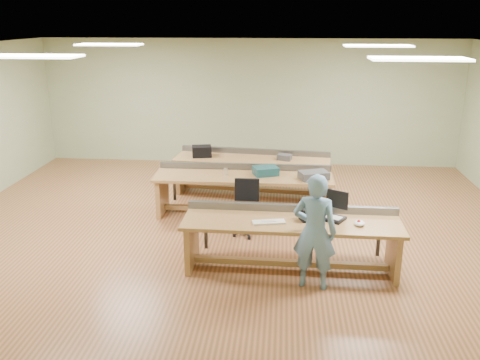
# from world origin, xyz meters

# --- Properties ---
(floor) EXTENTS (10.00, 10.00, 0.00)m
(floor) POSITION_xyz_m (0.00, 0.00, 0.00)
(floor) COLOR #9D613B
(floor) RESTS_ON ground
(ceiling) EXTENTS (10.00, 10.00, 0.00)m
(ceiling) POSITION_xyz_m (0.00, 0.00, 3.00)
(ceiling) COLOR silver
(ceiling) RESTS_ON wall_back
(wall_back) EXTENTS (10.00, 0.04, 3.00)m
(wall_back) POSITION_xyz_m (0.00, 4.00, 1.50)
(wall_back) COLOR gray
(wall_back) RESTS_ON floor
(wall_front) EXTENTS (10.00, 0.04, 3.00)m
(wall_front) POSITION_xyz_m (0.00, -4.00, 1.50)
(wall_front) COLOR gray
(wall_front) RESTS_ON floor
(fluor_panels) EXTENTS (6.20, 3.50, 0.03)m
(fluor_panels) POSITION_xyz_m (0.00, 0.00, 2.97)
(fluor_panels) COLOR white
(fluor_panels) RESTS_ON ceiling
(workbench_front) EXTENTS (3.07, 0.85, 0.86)m
(workbench_front) POSITION_xyz_m (0.98, -1.52, 0.56)
(workbench_front) COLOR #B17F4A
(workbench_front) RESTS_ON floor
(workbench_mid) EXTENTS (3.21, 0.88, 0.86)m
(workbench_mid) POSITION_xyz_m (0.13, 0.56, 0.56)
(workbench_mid) COLOR #B17F4A
(workbench_mid) RESTS_ON floor
(workbench_back) EXTENTS (3.18, 1.13, 0.86)m
(workbench_back) POSITION_xyz_m (0.22, 1.70, 0.56)
(workbench_back) COLOR #B17F4A
(workbench_back) RESTS_ON floor
(person) EXTENTS (0.64, 0.48, 1.59)m
(person) POSITION_xyz_m (1.27, -2.01, 0.79)
(person) COLOR #6C92B0
(person) RESTS_ON floor
(laptop_base) EXTENTS (0.43, 0.41, 0.04)m
(laptop_base) POSITION_xyz_m (1.55, -1.45, 0.77)
(laptop_base) COLOR black
(laptop_base) RESTS_ON workbench_front
(laptop_screen) EXTENTS (0.29, 0.18, 0.26)m
(laptop_screen) POSITION_xyz_m (1.62, -1.34, 1.01)
(laptop_screen) COLOR black
(laptop_screen) RESTS_ON laptop_base
(keyboard) EXTENTS (0.47, 0.24, 0.03)m
(keyboard) POSITION_xyz_m (0.66, -1.66, 0.76)
(keyboard) COLOR silver
(keyboard) RESTS_ON workbench_front
(trackball_mouse) EXTENTS (0.16, 0.18, 0.07)m
(trackball_mouse) POSITION_xyz_m (1.90, -1.65, 0.79)
(trackball_mouse) COLOR white
(trackball_mouse) RESTS_ON workbench_front
(camera_bag) EXTENTS (0.32, 0.26, 0.19)m
(camera_bag) POSITION_xyz_m (1.24, -1.51, 0.84)
(camera_bag) COLOR black
(camera_bag) RESTS_ON workbench_front
(task_chair) EXTENTS (0.49, 0.49, 0.91)m
(task_chair) POSITION_xyz_m (0.25, -0.33, 0.33)
(task_chair) COLOR black
(task_chair) RESTS_ON floor
(parts_bin_teal) EXTENTS (0.50, 0.44, 0.15)m
(parts_bin_teal) POSITION_xyz_m (0.53, 0.59, 0.82)
(parts_bin_teal) COLOR #154146
(parts_bin_teal) RESTS_ON workbench_mid
(parts_bin_grey) EXTENTS (0.57, 0.46, 0.13)m
(parts_bin_grey) POSITION_xyz_m (1.38, 0.42, 0.82)
(parts_bin_grey) COLOR #3C3C3E
(parts_bin_grey) RESTS_ON workbench_mid
(mug) EXTENTS (0.14, 0.14, 0.11)m
(mug) POSITION_xyz_m (0.38, 0.56, 0.80)
(mug) COLOR #3C3C3E
(mug) RESTS_ON workbench_mid
(drinks_can) EXTENTS (0.07, 0.07, 0.13)m
(drinks_can) POSITION_xyz_m (-0.19, 0.51, 0.81)
(drinks_can) COLOR silver
(drinks_can) RESTS_ON workbench_mid
(storage_box_back) EXTENTS (0.43, 0.35, 0.22)m
(storage_box_back) POSITION_xyz_m (-0.82, 1.74, 0.86)
(storage_box_back) COLOR black
(storage_box_back) RESTS_ON workbench_back
(tray_back) EXTENTS (0.31, 0.26, 0.11)m
(tray_back) POSITION_xyz_m (0.87, 1.63, 0.80)
(tray_back) COLOR #3C3C3E
(tray_back) RESTS_ON workbench_back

